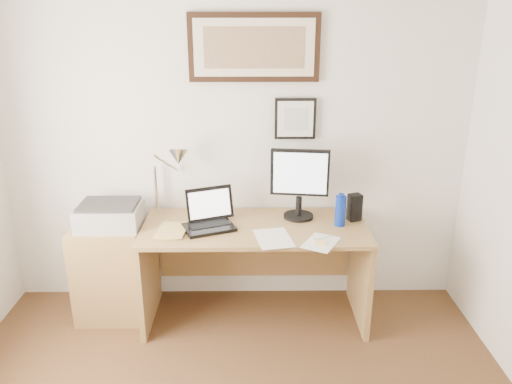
{
  "coord_description": "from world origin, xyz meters",
  "views": [
    {
      "loc": [
        0.12,
        -1.63,
        2.17
      ],
      "look_at": [
        0.16,
        1.43,
        1.08
      ],
      "focal_mm": 35.0,
      "sensor_mm": 36.0,
      "label": 1
    }
  ],
  "objects_px": {
    "side_cabinet": "(111,271)",
    "book": "(158,230)",
    "water_bottle": "(340,211)",
    "laptop": "(209,219)",
    "printer": "(110,215)",
    "lcd_monitor": "(300,180)",
    "desk": "(255,250)"
  },
  "relations": [
    {
      "from": "book",
      "to": "printer",
      "type": "xyz_separation_m",
      "value": [
        -0.37,
        0.14,
        0.06
      ]
    },
    {
      "from": "side_cabinet",
      "to": "desk",
      "type": "height_order",
      "value": "desk"
    },
    {
      "from": "book",
      "to": "laptop",
      "type": "xyz_separation_m",
      "value": [
        0.35,
        0.09,
        0.05
      ]
    },
    {
      "from": "water_bottle",
      "to": "laptop",
      "type": "distance_m",
      "value": 0.93
    },
    {
      "from": "side_cabinet",
      "to": "water_bottle",
      "type": "xyz_separation_m",
      "value": [
        1.68,
        -0.04,
        0.49
      ]
    },
    {
      "from": "side_cabinet",
      "to": "book",
      "type": "relative_size",
      "value": 2.72
    },
    {
      "from": "book",
      "to": "desk",
      "type": "xyz_separation_m",
      "value": [
        0.67,
        0.18,
        -0.25
      ]
    },
    {
      "from": "laptop",
      "to": "lcd_monitor",
      "type": "height_order",
      "value": "lcd_monitor"
    },
    {
      "from": "laptop",
      "to": "printer",
      "type": "distance_m",
      "value": 0.72
    },
    {
      "from": "book",
      "to": "desk",
      "type": "bearing_deg",
      "value": 14.69
    },
    {
      "from": "water_bottle",
      "to": "desk",
      "type": "bearing_deg",
      "value": 172.59
    },
    {
      "from": "book",
      "to": "lcd_monitor",
      "type": "relative_size",
      "value": 0.52
    },
    {
      "from": "desk",
      "to": "laptop",
      "type": "relative_size",
      "value": 3.93
    },
    {
      "from": "lcd_monitor",
      "to": "desk",
      "type": "bearing_deg",
      "value": -169.37
    },
    {
      "from": "book",
      "to": "laptop",
      "type": "bearing_deg",
      "value": 13.99
    },
    {
      "from": "side_cabinet",
      "to": "water_bottle",
      "type": "height_order",
      "value": "water_bottle"
    },
    {
      "from": "laptop",
      "to": "lcd_monitor",
      "type": "bearing_deg",
      "value": 13.04
    },
    {
      "from": "water_bottle",
      "to": "desk",
      "type": "relative_size",
      "value": 0.14
    },
    {
      "from": "side_cabinet",
      "to": "desk",
      "type": "distance_m",
      "value": 1.08
    },
    {
      "from": "water_bottle",
      "to": "book",
      "type": "relative_size",
      "value": 0.81
    },
    {
      "from": "side_cabinet",
      "to": "water_bottle",
      "type": "distance_m",
      "value": 1.75
    },
    {
      "from": "water_bottle",
      "to": "laptop",
      "type": "bearing_deg",
      "value": -179.4
    },
    {
      "from": "book",
      "to": "printer",
      "type": "bearing_deg",
      "value": 158.96
    },
    {
      "from": "book",
      "to": "lcd_monitor",
      "type": "distance_m",
      "value": 1.06
    },
    {
      "from": "side_cabinet",
      "to": "lcd_monitor",
      "type": "xyz_separation_m",
      "value": [
        1.4,
        0.1,
        0.68
      ]
    },
    {
      "from": "water_bottle",
      "to": "lcd_monitor",
      "type": "bearing_deg",
      "value": 153.52
    },
    {
      "from": "water_bottle",
      "to": "desk",
      "type": "xyz_separation_m",
      "value": [
        -0.61,
        0.08,
        -0.34
      ]
    },
    {
      "from": "book",
      "to": "side_cabinet",
      "type": "bearing_deg",
      "value": 160.77
    },
    {
      "from": "water_bottle",
      "to": "lcd_monitor",
      "type": "distance_m",
      "value": 0.36
    },
    {
      "from": "side_cabinet",
      "to": "book",
      "type": "xyz_separation_m",
      "value": [
        0.4,
        -0.14,
        0.4
      ]
    },
    {
      "from": "side_cabinet",
      "to": "lcd_monitor",
      "type": "bearing_deg",
      "value": 3.95
    },
    {
      "from": "desk",
      "to": "laptop",
      "type": "height_order",
      "value": "laptop"
    }
  ]
}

